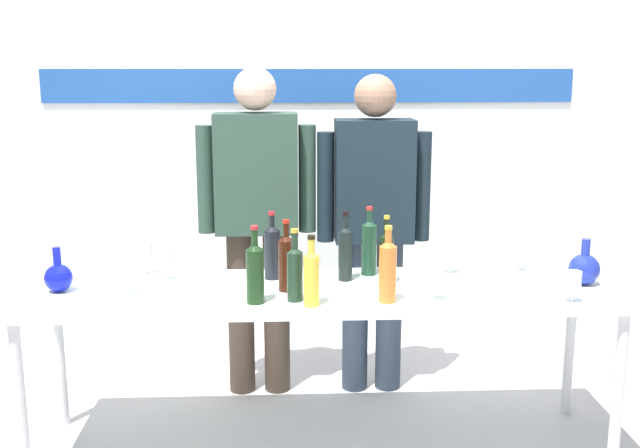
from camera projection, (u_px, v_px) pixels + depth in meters
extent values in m
plane|color=#B4B1B5|center=(322.00, 446.00, 3.52)|extent=(10.00, 10.00, 0.00)
cube|color=white|center=(310.00, 107.00, 4.61)|extent=(4.60, 0.10, 3.00)
cube|color=#204F9D|center=(310.00, 86.00, 4.52)|extent=(3.22, 0.01, 0.20)
cube|color=white|center=(322.00, 292.00, 3.36)|extent=(2.66, 0.66, 0.04)
cylinder|color=silver|center=(20.00, 405.00, 3.11)|extent=(0.05, 0.05, 0.73)
cylinder|color=silver|center=(618.00, 393.00, 3.23)|extent=(0.05, 0.05, 0.73)
cylinder|color=silver|center=(60.00, 355.00, 3.66)|extent=(0.05, 0.05, 0.73)
cylinder|color=silver|center=(570.00, 346.00, 3.77)|extent=(0.05, 0.05, 0.73)
sphere|color=#0F17B6|center=(58.00, 278.00, 3.29)|extent=(0.12, 0.12, 0.12)
cylinder|color=#0F17B6|center=(57.00, 257.00, 3.27)|extent=(0.03, 0.03, 0.09)
sphere|color=#1C2C9A|center=(584.00, 269.00, 3.40)|extent=(0.14, 0.14, 0.14)
cylinder|color=#1C2C9A|center=(586.00, 248.00, 3.37)|extent=(0.04, 0.04, 0.08)
cylinder|color=#3B2F26|center=(241.00, 312.00, 4.03)|extent=(0.14, 0.14, 0.89)
cylinder|color=#3B2F26|center=(277.00, 312.00, 4.04)|extent=(0.14, 0.14, 0.89)
cube|color=#294135|center=(256.00, 173.00, 3.88)|extent=(0.43, 0.22, 0.62)
cylinder|color=#294135|center=(206.00, 180.00, 3.88)|extent=(0.09, 0.09, 0.56)
cylinder|color=#294135|center=(307.00, 179.00, 3.90)|extent=(0.09, 0.09, 0.56)
sphere|color=#DCAB95|center=(255.00, 89.00, 3.79)|extent=(0.22, 0.22, 0.22)
cylinder|color=#283241|center=(355.00, 315.00, 4.07)|extent=(0.14, 0.14, 0.84)
cylinder|color=#283241|center=(389.00, 315.00, 4.08)|extent=(0.14, 0.14, 0.84)
cube|color=black|center=(374.00, 181.00, 3.92)|extent=(0.41, 0.22, 0.64)
cylinder|color=black|center=(326.00, 187.00, 3.91)|extent=(0.09, 0.09, 0.58)
cylinder|color=black|center=(422.00, 186.00, 3.94)|extent=(0.09, 0.09, 0.58)
sphere|color=#916B56|center=(375.00, 96.00, 3.83)|extent=(0.22, 0.22, 0.22)
cylinder|color=black|center=(386.00, 260.00, 3.40)|extent=(0.07, 0.07, 0.22)
cone|color=black|center=(387.00, 235.00, 3.37)|extent=(0.07, 0.07, 0.03)
cylinder|color=black|center=(387.00, 228.00, 3.37)|extent=(0.02, 0.02, 0.08)
cylinder|color=gold|center=(387.00, 217.00, 3.36)|extent=(0.03, 0.03, 0.02)
cylinder|color=black|center=(272.00, 255.00, 3.48)|extent=(0.07, 0.07, 0.23)
cone|color=black|center=(272.00, 228.00, 3.45)|extent=(0.07, 0.07, 0.03)
cylinder|color=black|center=(272.00, 223.00, 3.45)|extent=(0.02, 0.02, 0.07)
cylinder|color=#AC1D22|center=(272.00, 213.00, 3.44)|extent=(0.03, 0.03, 0.02)
cylinder|color=#183A26|center=(369.00, 250.00, 3.55)|extent=(0.07, 0.07, 0.24)
cone|color=#183A26|center=(369.00, 223.00, 3.52)|extent=(0.07, 0.07, 0.03)
cylinder|color=#183A26|center=(369.00, 218.00, 3.51)|extent=(0.03, 0.03, 0.07)
cylinder|color=red|center=(370.00, 208.00, 3.50)|extent=(0.03, 0.03, 0.02)
cylinder|color=gold|center=(311.00, 281.00, 3.09)|extent=(0.07, 0.07, 0.21)
cone|color=gold|center=(311.00, 254.00, 3.06)|extent=(0.07, 0.07, 0.03)
cylinder|color=gold|center=(311.00, 248.00, 3.06)|extent=(0.03, 0.03, 0.07)
cylinder|color=black|center=(311.00, 237.00, 3.05)|extent=(0.03, 0.03, 0.02)
cylinder|color=orange|center=(388.00, 274.00, 3.14)|extent=(0.07, 0.07, 0.24)
cone|color=orange|center=(388.00, 243.00, 3.11)|extent=(0.07, 0.07, 0.03)
cylinder|color=orange|center=(388.00, 238.00, 3.10)|extent=(0.03, 0.03, 0.07)
cylinder|color=gold|center=(389.00, 228.00, 3.09)|extent=(0.03, 0.03, 0.02)
cylinder|color=#1A3121|center=(295.00, 277.00, 3.15)|extent=(0.07, 0.07, 0.21)
cone|color=#1A3121|center=(295.00, 250.00, 3.13)|extent=(0.07, 0.07, 0.03)
cylinder|color=#1A3121|center=(295.00, 243.00, 3.12)|extent=(0.03, 0.03, 0.09)
cylinder|color=gold|center=(295.00, 231.00, 3.11)|extent=(0.03, 0.03, 0.02)
cylinder|color=#331208|center=(286.00, 266.00, 3.29)|extent=(0.07, 0.07, 0.23)
cone|color=#331208|center=(286.00, 238.00, 3.27)|extent=(0.07, 0.07, 0.03)
cylinder|color=#331208|center=(286.00, 232.00, 3.26)|extent=(0.03, 0.03, 0.08)
cylinder|color=red|center=(286.00, 221.00, 3.25)|extent=(0.03, 0.03, 0.02)
cylinder|color=black|center=(345.00, 256.00, 3.45)|extent=(0.07, 0.07, 0.23)
cone|color=black|center=(346.00, 229.00, 3.43)|extent=(0.07, 0.07, 0.03)
cylinder|color=black|center=(346.00, 223.00, 3.42)|extent=(0.03, 0.03, 0.08)
cylinder|color=black|center=(346.00, 213.00, 3.41)|extent=(0.03, 0.03, 0.02)
cylinder|color=black|center=(255.00, 276.00, 3.12)|extent=(0.08, 0.08, 0.23)
cone|color=black|center=(255.00, 247.00, 3.10)|extent=(0.08, 0.08, 0.03)
cylinder|color=black|center=(254.00, 240.00, 3.09)|extent=(0.03, 0.03, 0.09)
cylinder|color=#AF2328|center=(254.00, 228.00, 3.08)|extent=(0.03, 0.03, 0.02)
cylinder|color=white|center=(147.00, 274.00, 3.56)|extent=(0.05, 0.05, 0.00)
cylinder|color=white|center=(146.00, 268.00, 3.56)|extent=(0.01, 0.01, 0.06)
cylinder|color=white|center=(146.00, 252.00, 3.54)|extent=(0.07, 0.07, 0.09)
cylinder|color=white|center=(164.00, 280.00, 3.47)|extent=(0.06, 0.06, 0.00)
cylinder|color=white|center=(164.00, 272.00, 3.46)|extent=(0.01, 0.01, 0.07)
cylinder|color=white|center=(163.00, 257.00, 3.45)|extent=(0.06, 0.06, 0.07)
cylinder|color=white|center=(126.00, 294.00, 3.27)|extent=(0.06, 0.06, 0.00)
cylinder|color=white|center=(126.00, 285.00, 3.26)|extent=(0.01, 0.01, 0.08)
cylinder|color=white|center=(125.00, 269.00, 3.24)|extent=(0.06, 0.06, 0.07)
cylinder|color=white|center=(572.00, 302.00, 3.15)|extent=(0.06, 0.06, 0.00)
cylinder|color=white|center=(572.00, 294.00, 3.14)|extent=(0.01, 0.01, 0.07)
cylinder|color=white|center=(573.00, 279.00, 3.13)|extent=(0.07, 0.07, 0.07)
cylinder|color=white|center=(517.00, 271.00, 3.62)|extent=(0.05, 0.05, 0.00)
cylinder|color=white|center=(517.00, 265.00, 3.61)|extent=(0.01, 0.01, 0.06)
cylinder|color=white|center=(518.00, 251.00, 3.60)|extent=(0.07, 0.07, 0.08)
cylinder|color=white|center=(448.00, 274.00, 3.58)|extent=(0.06, 0.06, 0.00)
cylinder|color=white|center=(448.00, 266.00, 3.57)|extent=(0.01, 0.01, 0.07)
cylinder|color=white|center=(449.00, 252.00, 3.56)|extent=(0.07, 0.07, 0.07)
cylinder|color=white|center=(434.00, 300.00, 3.18)|extent=(0.05, 0.05, 0.00)
cylinder|color=white|center=(434.00, 291.00, 3.17)|extent=(0.01, 0.01, 0.08)
cylinder|color=white|center=(435.00, 274.00, 3.15)|extent=(0.06, 0.06, 0.07)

